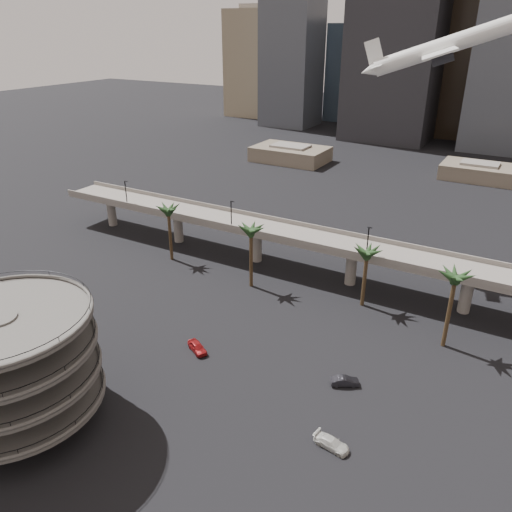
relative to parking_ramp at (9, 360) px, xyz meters
The scene contains 10 objects.
ground 16.79m from the parking_ramp, 17.10° to the left, with size 700.00×700.00×0.00m, color black.
parking_ramp is the anchor object (origin of this frame).
overpass 60.46m from the parking_ramp, 77.57° to the left, with size 130.00×9.30×14.70m.
palm_trees 56.79m from the parking_ramp, 64.34° to the left, with size 76.40×18.40×14.00m.
low_buildings 147.81m from the parking_ramp, 82.26° to the left, with size 135.00×27.50×6.80m.
skyline 225.76m from the parking_ramp, 82.75° to the left, with size 269.00×86.00×125.42m.
airborne_jet 89.79m from the parking_ramp, 67.32° to the left, with size 30.21×27.54×12.97m.
car_a 28.17m from the parking_ramp, 66.06° to the left, with size 1.82×4.51×1.54m, color maroon.
car_b 45.63m from the parking_ramp, 39.44° to the left, with size 1.46×4.19×1.38m, color black.
car_c 41.79m from the parking_ramp, 23.51° to the left, with size 1.90×4.67×1.35m, color silver.
Camera 1 is at (39.57, -32.83, 48.06)m, focal length 35.00 mm.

